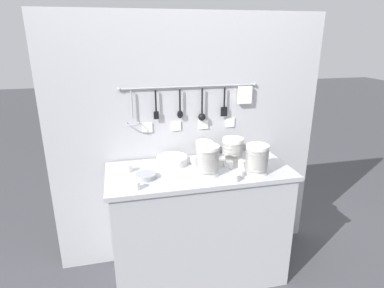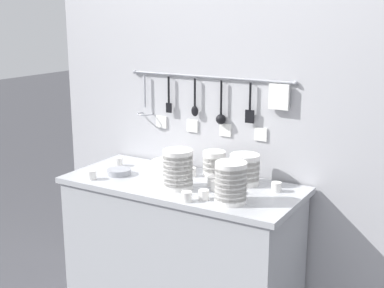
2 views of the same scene
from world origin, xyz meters
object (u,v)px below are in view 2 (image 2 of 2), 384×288
at_px(cup_back_right, 276,187).
at_px(cup_front_right, 216,185).
at_px(bowl_stack_nested_right, 178,169).
at_px(cup_front_left, 212,181).
at_px(plate_stack, 170,166).
at_px(cup_beside_plates, 118,162).
at_px(bowl_stack_wide_centre, 214,163).
at_px(cup_edge_far, 187,197).
at_px(cup_centre, 192,172).
at_px(steel_mixing_bowl, 119,172).
at_px(cup_by_caddy, 204,195).
at_px(bowl_stack_back_corner, 231,182).
at_px(bowl_stack_short_front, 244,169).
at_px(cup_mid_row, 230,189).
at_px(cup_edge_near, 92,175).

bearing_deg(cup_back_right, cup_front_right, -153.62).
distance_m(bowl_stack_nested_right, cup_front_left, 0.19).
distance_m(plate_stack, cup_beside_plates, 0.32).
relative_size(cup_front_left, cup_beside_plates, 1.00).
relative_size(bowl_stack_wide_centre, cup_edge_far, 2.69).
bearing_deg(cup_front_right, cup_centre, 148.12).
xyz_separation_m(cup_edge_far, cup_beside_plates, (-0.65, 0.31, 0.00)).
height_order(steel_mixing_bowl, cup_by_caddy, cup_by_caddy).
height_order(bowl_stack_back_corner, cup_beside_plates, bowl_stack_back_corner).
height_order(bowl_stack_back_corner, steel_mixing_bowl, bowl_stack_back_corner).
bearing_deg(steel_mixing_bowl, cup_edge_far, -17.99).
bearing_deg(cup_front_right, plate_stack, 156.80).
bearing_deg(bowl_stack_wide_centre, cup_front_right, -60.00).
distance_m(bowl_stack_nested_right, cup_centre, 0.23).
height_order(bowl_stack_short_front, steel_mixing_bowl, bowl_stack_short_front).
bearing_deg(plate_stack, cup_mid_row, -20.29).
xyz_separation_m(cup_by_caddy, cup_beside_plates, (-0.71, 0.24, 0.00)).
height_order(cup_back_right, cup_edge_far, same).
bearing_deg(bowl_stack_back_corner, cup_mid_row, 116.89).
relative_size(cup_by_caddy, cup_centre, 1.00).
xyz_separation_m(cup_back_right, cup_by_caddy, (-0.25, -0.29, 0.00)).
distance_m(bowl_stack_wide_centre, cup_centre, 0.13).
relative_size(steel_mixing_bowl, cup_back_right, 2.58).
xyz_separation_m(bowl_stack_wide_centre, cup_edge_near, (-0.53, -0.40, -0.04)).
xyz_separation_m(cup_back_right, cup_centre, (-0.49, 0.00, 0.00)).
relative_size(cup_by_caddy, cup_edge_near, 1.00).
xyz_separation_m(bowl_stack_back_corner, cup_back_right, (0.13, 0.26, -0.07)).
relative_size(bowl_stack_back_corner, cup_by_caddy, 3.91).
distance_m(cup_back_right, cup_beside_plates, 0.96).
distance_m(steel_mixing_bowl, cup_front_right, 0.58).
xyz_separation_m(bowl_stack_short_front, bowl_stack_nested_right, (-0.26, -0.23, 0.02)).
height_order(bowl_stack_wide_centre, cup_edge_far, bowl_stack_wide_centre).
distance_m(bowl_stack_nested_right, cup_beside_plates, 0.54).
xyz_separation_m(bowl_stack_back_corner, cup_centre, (-0.37, 0.26, -0.07)).
bearing_deg(bowl_stack_wide_centre, cup_mid_row, -46.85).
bearing_deg(cup_front_right, bowl_stack_back_corner, -40.47).
xyz_separation_m(bowl_stack_nested_right, cup_beside_plates, (-0.51, 0.16, -0.08)).
height_order(bowl_stack_nested_right, cup_back_right, bowl_stack_nested_right).
xyz_separation_m(plate_stack, cup_centre, (0.15, -0.02, -0.00)).
bearing_deg(cup_mid_row, cup_front_left, 155.58).
height_order(cup_back_right, cup_by_caddy, same).
bearing_deg(cup_edge_far, cup_back_right, 48.28).
bearing_deg(bowl_stack_nested_right, cup_back_right, 24.52).
distance_m(bowl_stack_back_corner, plate_stack, 0.60).
xyz_separation_m(bowl_stack_nested_right, cup_by_caddy, (0.20, -0.08, -0.08)).
relative_size(cup_front_right, cup_by_caddy, 1.00).
relative_size(bowl_stack_nested_right, plate_stack, 0.91).
bearing_deg(steel_mixing_bowl, cup_mid_row, 2.47).
relative_size(bowl_stack_wide_centre, cup_front_right, 2.69).
bearing_deg(cup_edge_near, cup_back_right, 18.81).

